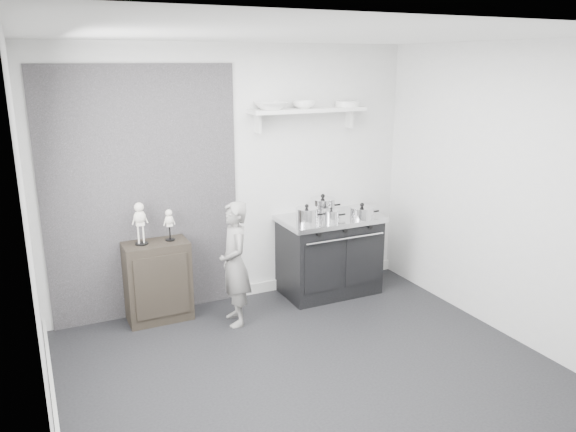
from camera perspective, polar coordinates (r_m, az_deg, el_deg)
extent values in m
plane|color=black|center=(4.86, 2.61, -15.82)|extent=(4.00, 4.00, 0.00)
cube|color=silver|center=(5.91, -5.46, 4.00)|extent=(4.00, 0.02, 2.70)
cube|color=silver|center=(2.95, 19.81, -8.96)|extent=(4.00, 0.02, 2.70)
cube|color=silver|center=(3.83, -24.59, -3.81)|extent=(0.02, 3.60, 2.70)
cube|color=silver|center=(5.52, 21.45, 2.15)|extent=(0.02, 3.60, 2.70)
cube|color=silver|center=(4.15, 3.09, 17.91)|extent=(4.00, 3.60, 0.02)
cube|color=black|center=(5.68, -14.43, 2.05)|extent=(1.90, 0.02, 2.50)
cube|color=silver|center=(6.66, 3.03, -6.20)|extent=(2.00, 0.03, 0.12)
cube|color=silver|center=(6.02, 2.10, 10.71)|extent=(1.30, 0.26, 0.04)
cube|color=silver|center=(5.86, -3.07, 9.39)|extent=(0.03, 0.12, 0.20)
cube|color=silver|center=(6.36, 6.25, 9.80)|extent=(0.03, 0.12, 0.20)
cube|color=black|center=(6.28, 4.18, -4.14)|extent=(1.04, 0.62, 0.83)
cube|color=silver|center=(6.15, 4.26, -0.27)|extent=(1.10, 0.66, 0.05)
cube|color=black|center=(5.91, 3.57, -5.22)|extent=(0.44, 0.02, 0.54)
cube|color=black|center=(6.15, 7.64, -4.48)|extent=(0.44, 0.02, 0.54)
cylinder|color=silver|center=(5.90, 5.88, -2.30)|extent=(0.93, 0.02, 0.02)
cylinder|color=black|center=(5.74, 3.16, -1.89)|extent=(0.04, 0.03, 0.04)
cylinder|color=black|center=(5.89, 5.82, -1.49)|extent=(0.04, 0.03, 0.04)
cylinder|color=black|center=(6.05, 8.34, -1.11)|extent=(0.04, 0.03, 0.04)
cube|color=black|center=(5.77, -13.10, -6.45)|extent=(0.62, 0.36, 0.81)
imported|color=gray|center=(5.49, -5.44, -4.85)|extent=(0.34, 0.48, 1.24)
cylinder|color=silver|center=(5.86, 1.91, -0.02)|extent=(0.23, 0.23, 0.15)
cylinder|color=silver|center=(5.84, 1.92, 0.75)|extent=(0.23, 0.23, 0.02)
sphere|color=black|center=(5.83, 1.92, 1.02)|extent=(0.04, 0.04, 0.04)
cylinder|color=black|center=(5.93, 3.24, 0.15)|extent=(0.10, 0.02, 0.02)
cylinder|color=silver|center=(6.22, 3.54, 0.95)|extent=(0.27, 0.27, 0.16)
cylinder|color=silver|center=(6.20, 3.55, 1.75)|extent=(0.28, 0.28, 0.02)
sphere|color=black|center=(6.19, 3.56, 2.04)|extent=(0.05, 0.05, 0.05)
cylinder|color=black|center=(6.30, 4.92, 1.12)|extent=(0.10, 0.02, 0.02)
cylinder|color=silver|center=(6.10, 7.50, 0.29)|extent=(0.25, 0.25, 0.11)
cylinder|color=silver|center=(6.08, 7.52, 0.86)|extent=(0.26, 0.26, 0.01)
sphere|color=black|center=(6.07, 7.53, 1.14)|extent=(0.05, 0.05, 0.05)
cylinder|color=black|center=(6.19, 8.80, 0.46)|extent=(0.10, 0.02, 0.02)
cylinder|color=silver|center=(5.97, 4.41, 0.00)|extent=(0.16, 0.16, 0.10)
cylinder|color=silver|center=(5.95, 4.42, 0.54)|extent=(0.17, 0.17, 0.01)
sphere|color=black|center=(5.94, 4.42, 0.75)|extent=(0.03, 0.03, 0.03)
cylinder|color=black|center=(6.03, 5.41, 0.13)|extent=(0.10, 0.02, 0.02)
imported|color=white|center=(5.83, -1.77, 11.15)|extent=(0.33, 0.33, 0.08)
imported|color=white|center=(5.99, 1.67, 11.24)|extent=(0.24, 0.24, 0.08)
cylinder|color=white|center=(6.25, 6.05, 11.27)|extent=(0.26, 0.26, 0.06)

